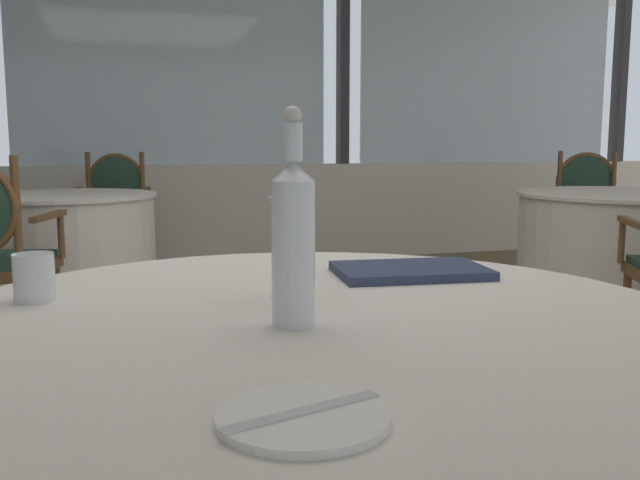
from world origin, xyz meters
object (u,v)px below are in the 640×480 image
side_plate (303,417)px  menu_book (410,271)px  dining_chair_1_1 (588,206)px  water_tumbler (34,277)px  dining_chair_0_1 (112,207)px  wine_glass (287,225)px  water_bottle (293,238)px

side_plate → menu_book: size_ratio=0.57×
menu_book → dining_chair_1_1: bearing=52.8°
side_plate → water_tumbler: 0.77m
dining_chair_0_1 → dining_chair_1_1: bearing=93.3°
wine_glass → dining_chair_1_1: dining_chair_1_1 is taller
wine_glass → menu_book: 0.37m
menu_book → water_tumbler: bearing=-171.9°
side_plate → dining_chair_1_1: 4.98m
water_tumbler → dining_chair_1_1: 4.73m
wine_glass → water_bottle: bearing=-101.3°
menu_book → dining_chair_0_1: 3.89m
water_tumbler → dining_chair_0_1: size_ratio=0.09×
side_plate → water_bottle: size_ratio=0.53×
water_bottle → dining_chair_0_1: bearing=94.1°
water_bottle → dining_chair_0_1: water_bottle is taller
menu_book → water_bottle: bearing=-130.5°
wine_glass → dining_chair_0_1: bearing=94.8°
water_bottle → menu_book: bearing=43.7°
water_bottle → water_tumbler: size_ratio=3.92×
dining_chair_0_1 → side_plate: bearing=19.0°
side_plate → water_tumbler: size_ratio=2.09×
wine_glass → dining_chair_1_1: 4.47m
menu_book → dining_chair_0_1: (-0.65, 3.83, -0.17)m
side_plate → dining_chair_1_1: bearing=49.0°
menu_book → wine_glass: bearing=-150.5°
water_bottle → menu_book: (0.36, 0.34, -0.13)m
menu_book → side_plate: bearing=-115.8°
dining_chair_1_1 → water_tumbler: bearing=-23.9°
wine_glass → dining_chair_1_1: (3.14, 3.17, -0.31)m
wine_glass → water_tumbler: wine_glass is taller
side_plate → dining_chair_0_1: (-0.21, 4.55, -0.17)m
side_plate → water_tumbler: (-0.33, 0.69, 0.04)m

